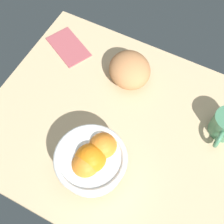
# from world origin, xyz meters

# --- Properties ---
(ground_plane) EXTENTS (0.81, 0.65, 0.03)m
(ground_plane) POSITION_xyz_m (0.00, 0.00, -0.01)
(ground_plane) COLOR #D2B589
(fruit_bowl) EXTENTS (0.19, 0.19, 0.12)m
(fruit_bowl) POSITION_xyz_m (0.01, 0.15, 0.06)
(fruit_bowl) COLOR white
(fruit_bowl) RESTS_ON ground
(bread_loaf) EXTENTS (0.19, 0.19, 0.09)m
(bread_loaf) POSITION_xyz_m (0.06, -0.17, 0.05)
(bread_loaf) COLOR tan
(bread_loaf) RESTS_ON ground
(napkin_folded) EXTENTS (0.18, 0.15, 0.01)m
(napkin_folded) POSITION_xyz_m (0.30, -0.19, 0.00)
(napkin_folded) COLOR #AF5057
(napkin_folded) RESTS_ON ground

